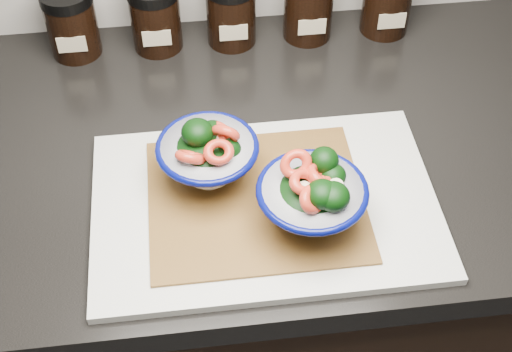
{
  "coord_description": "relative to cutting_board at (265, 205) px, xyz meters",
  "views": [
    {
      "loc": [
        -0.13,
        0.73,
        1.62
      ],
      "look_at": [
        -0.05,
        1.33,
        0.96
      ],
      "focal_mm": 50.0,
      "sensor_mm": 36.0,
      "label": 1
    }
  ],
  "objects": [
    {
      "name": "cabinet",
      "position": [
        0.04,
        0.13,
        -0.48
      ],
      "size": [
        3.43,
        0.58,
        0.86
      ],
      "primitive_type": "cube",
      "color": "black",
      "rests_on": "ground"
    },
    {
      "name": "spice_jar_e",
      "position": [
        0.25,
        0.37,
        0.05
      ],
      "size": [
        0.08,
        0.08,
        0.11
      ],
      "color": "black",
      "rests_on": "countertop"
    },
    {
      "name": "countertop",
      "position": [
        0.04,
        0.13,
        -0.03
      ],
      "size": [
        3.5,
        0.6,
        0.04
      ],
      "primitive_type": "cube",
      "color": "black",
      "rests_on": "cabinet"
    },
    {
      "name": "spice_jar_b",
      "position": [
        -0.13,
        0.37,
        0.05
      ],
      "size": [
        0.08,
        0.08,
        0.11
      ],
      "color": "black",
      "rests_on": "countertop"
    },
    {
      "name": "spice_jar_c",
      "position": [
        -0.01,
        0.37,
        0.05
      ],
      "size": [
        0.08,
        0.08,
        0.11
      ],
      "color": "black",
      "rests_on": "countertop"
    },
    {
      "name": "bowl_left",
      "position": [
        -0.07,
        0.05,
        0.05
      ],
      "size": [
        0.13,
        0.13,
        0.1
      ],
      "rotation": [
        0.0,
        0.0,
        0.27
      ],
      "color": "white",
      "rests_on": "bamboo_mat"
    },
    {
      "name": "bowl_right",
      "position": [
        0.05,
        -0.04,
        0.05
      ],
      "size": [
        0.14,
        0.14,
        0.11
      ],
      "rotation": [
        0.0,
        0.0,
        -0.1
      ],
      "color": "white",
      "rests_on": "bamboo_mat"
    },
    {
      "name": "spice_jar_d",
      "position": [
        0.12,
        0.37,
        0.05
      ],
      "size": [
        0.08,
        0.08,
        0.11
      ],
      "color": "black",
      "rests_on": "countertop"
    },
    {
      "name": "spice_jar_a",
      "position": [
        -0.26,
        0.37,
        0.05
      ],
      "size": [
        0.08,
        0.08,
        0.11
      ],
      "color": "black",
      "rests_on": "countertop"
    },
    {
      "name": "bamboo_mat",
      "position": [
        -0.01,
        0.0,
        0.01
      ],
      "size": [
        0.28,
        0.24,
        0.0
      ],
      "primitive_type": "cube",
      "color": "olive",
      "rests_on": "cutting_board"
    },
    {
      "name": "cutting_board",
      "position": [
        0.0,
        0.0,
        0.0
      ],
      "size": [
        0.45,
        0.3,
        0.01
      ],
      "primitive_type": "cube",
      "color": "silver",
      "rests_on": "countertop"
    }
  ]
}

